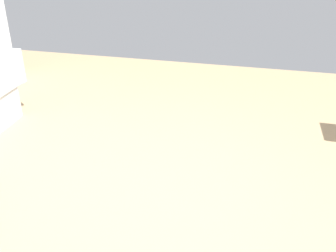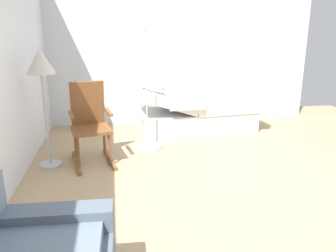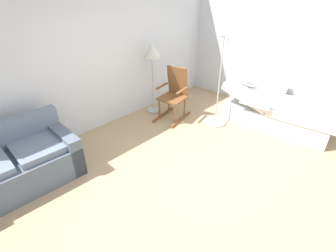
% 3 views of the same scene
% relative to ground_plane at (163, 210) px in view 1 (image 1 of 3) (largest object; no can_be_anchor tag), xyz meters
% --- Properties ---
extents(ground_plane, '(7.22, 7.22, 0.00)m').
position_rel_ground_plane_xyz_m(ground_plane, '(0.00, 0.00, 0.00)').
color(ground_plane, tan).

